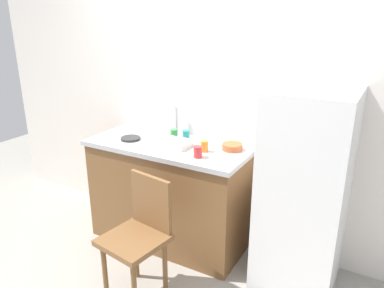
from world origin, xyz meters
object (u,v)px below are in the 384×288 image
at_px(dish_tray, 173,143).
at_px(cup_red, 198,152).
at_px(hotplate, 131,138).
at_px(cup_green, 174,134).
at_px(terracotta_bowl, 232,147).
at_px(cup_teal, 186,135).
at_px(cup_orange, 204,146).
at_px(chair, 140,233).
at_px(refrigerator, 304,193).

height_order(dish_tray, cup_red, cup_red).
distance_m(hotplate, cup_green, 0.38).
relative_size(dish_tray, terracotta_bowl, 1.73).
xyz_separation_m(cup_green, cup_teal, (0.12, 0.01, 0.00)).
bearing_deg(hotplate, terracotta_bowl, 12.39).
bearing_deg(terracotta_bowl, cup_green, 176.85).
height_order(hotplate, cup_red, cup_red).
height_order(cup_green, cup_orange, cup_orange).
height_order(chair, cup_orange, cup_orange).
bearing_deg(cup_red, terracotta_bowl, 59.65).
bearing_deg(cup_orange, terracotta_bowl, 38.12).
distance_m(cup_red, cup_green, 0.51).
height_order(refrigerator, cup_teal, refrigerator).
height_order(dish_tray, cup_teal, cup_teal).
bearing_deg(cup_red, cup_orange, 96.62).
bearing_deg(cup_green, cup_orange, -23.78).
xyz_separation_m(terracotta_bowl, cup_teal, (-0.45, 0.04, 0.02)).
xyz_separation_m(refrigerator, cup_teal, (-1.06, 0.16, 0.22)).
xyz_separation_m(terracotta_bowl, hotplate, (-0.87, -0.19, -0.02)).
xyz_separation_m(dish_tray, cup_teal, (0.01, 0.19, 0.02)).
bearing_deg(terracotta_bowl, cup_teal, 174.49).
distance_m(terracotta_bowl, hotplate, 0.89).
bearing_deg(cup_teal, refrigerator, -8.33).
bearing_deg(chair, refrigerator, 44.76).
distance_m(refrigerator, cup_red, 0.82).
height_order(chair, cup_green, cup_green).
distance_m(refrigerator, terracotta_bowl, 0.65).
relative_size(terracotta_bowl, cup_green, 2.06).
bearing_deg(cup_teal, dish_tray, -93.97).
bearing_deg(cup_teal, chair, -82.58).
bearing_deg(cup_red, dish_tray, 156.83).
bearing_deg(dish_tray, hotplate, -173.94).
height_order(chair, cup_red, cup_red).
distance_m(refrigerator, hotplate, 1.49).
bearing_deg(cup_orange, chair, -103.91).
xyz_separation_m(cup_green, cup_orange, (0.39, -0.17, 0.00)).
relative_size(chair, dish_tray, 3.18).
relative_size(dish_tray, cup_orange, 3.25).
xyz_separation_m(terracotta_bowl, cup_orange, (-0.18, -0.14, 0.02)).
bearing_deg(dish_tray, refrigerator, 1.92).
distance_m(dish_tray, cup_green, 0.21).
height_order(chair, hotplate, hotplate).
distance_m(chair, cup_red, 0.72).
height_order(refrigerator, dish_tray, refrigerator).
xyz_separation_m(refrigerator, cup_red, (-0.77, -0.16, 0.22)).
bearing_deg(chair, cup_teal, 106.41).
distance_m(cup_green, cup_orange, 0.42).
bearing_deg(cup_green, cup_red, -37.34).
bearing_deg(refrigerator, terracotta_bowl, 169.61).
distance_m(dish_tray, terracotta_bowl, 0.49).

